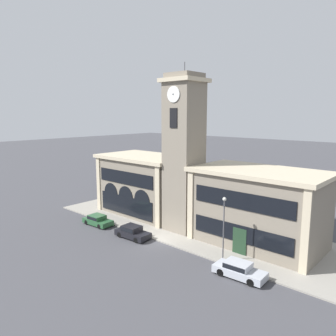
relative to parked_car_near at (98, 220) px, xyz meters
name	(u,v)px	position (x,y,z in m)	size (l,w,h in m)	color
ground_plane	(156,241)	(9.30, 1.13, -0.67)	(300.00, 300.00, 0.00)	#424247
sidewalk_kerb	(190,226)	(9.30, 7.31, -0.59)	(38.88, 12.37, 0.15)	gray
clock_tower	(184,154)	(9.29, 5.95, 8.71)	(4.44, 4.44, 19.84)	gray
town_hall_left_wing	(145,184)	(0.85, 7.76, 3.51)	(13.24, 8.12, 8.31)	gray
town_hall_right_wing	(258,207)	(18.10, 7.76, 3.50)	(13.97, 8.12, 8.28)	gray
parked_car_near	(98,220)	(0.00, 0.00, 0.00)	(4.17, 2.06, 1.28)	#285633
parked_car_mid	(132,232)	(6.62, 0.00, 0.07)	(4.32, 2.07, 1.42)	black
parked_car_far	(239,269)	(20.36, 0.00, 0.05)	(4.64, 2.09, 1.37)	#B2B7C1
street_lamp	(224,220)	(17.66, 1.69, 3.52)	(0.36, 0.36, 6.23)	#4C4C51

